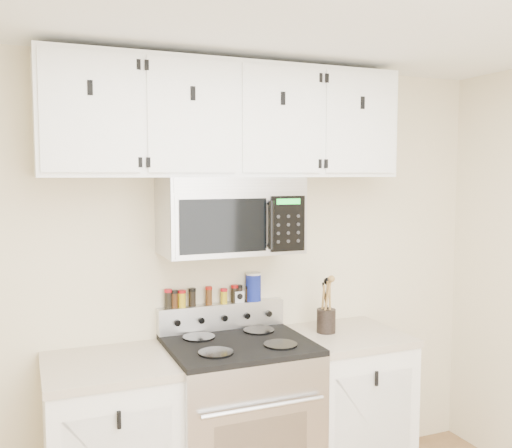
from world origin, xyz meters
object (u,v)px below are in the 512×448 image
(microwave, at_px, (230,215))
(salt_canister, at_px, (253,287))
(range, at_px, (239,424))
(utensil_crock, at_px, (326,319))

(microwave, xyz_separation_m, salt_canister, (0.20, 0.16, -0.44))
(range, xyz_separation_m, salt_canister, (0.20, 0.28, 0.70))
(range, xyz_separation_m, utensil_crock, (0.58, 0.07, 0.52))
(range, distance_m, utensil_crock, 0.78)
(salt_canister, bearing_deg, range, -125.44)
(salt_canister, bearing_deg, microwave, -142.19)
(microwave, bearing_deg, range, -90.23)
(range, height_order, utensil_crock, utensil_crock)
(range, relative_size, salt_canister, 6.49)
(utensil_crock, distance_m, salt_canister, 0.47)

